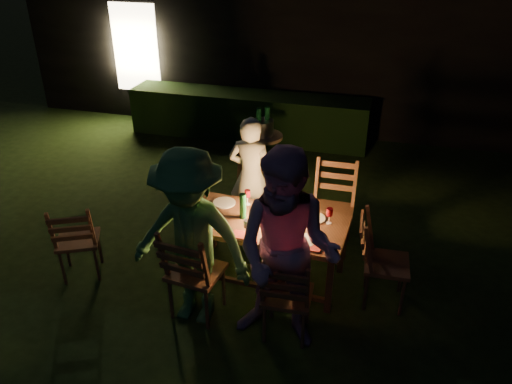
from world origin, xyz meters
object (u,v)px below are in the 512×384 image
(person_opp_right, at_px, (287,253))
(person_opp_left, at_px, (190,240))
(chair_near_right, at_px, (287,309))
(bottle_bucket_b, at_px, (267,124))
(ice_bucket, at_px, (263,128))
(dining_table, at_px, (266,227))
(chair_end, at_px, (383,276))
(bottle_bucket_a, at_px, (259,125))
(chair_far_right, at_px, (331,223))
(chair_spare, at_px, (80,252))
(side_table, at_px, (263,141))
(chair_near_left, at_px, (196,287))
(bottle_table, at_px, (243,206))
(lantern, at_px, (272,207))
(chair_far_left, at_px, (250,211))
(person_house_side, at_px, (251,177))

(person_opp_right, height_order, person_opp_left, person_opp_right)
(chair_near_right, bearing_deg, bottle_bucket_b, 105.16)
(person_opp_left, distance_m, ice_bucket, 2.93)
(dining_table, distance_m, ice_bucket, 2.23)
(chair_end, xyz_separation_m, bottle_bucket_a, (-1.87, 2.17, 0.62))
(chair_end, relative_size, person_opp_left, 0.57)
(chair_far_right, xyz_separation_m, bottle_bucket_b, (-1.14, 1.44, 0.59))
(chair_near_right, bearing_deg, chair_spare, 170.29)
(side_table, distance_m, bottle_bucket_b, 0.26)
(chair_near_left, height_order, bottle_bucket_b, bottle_bucket_b)
(dining_table, bearing_deg, bottle_table, -180.00)
(chair_near_right, bearing_deg, ice_bucket, 106.26)
(chair_end, distance_m, person_opp_left, 1.96)
(dining_table, relative_size, chair_near_right, 1.76)
(chair_near_left, xyz_separation_m, chair_far_right, (1.09, 1.48, 0.01))
(bottle_bucket_b, bearing_deg, lantern, -74.41)
(chair_spare, bearing_deg, chair_far_left, 14.38)
(chair_near_left, height_order, bottle_table, chair_near_left)
(person_opp_left, xyz_separation_m, ice_bucket, (-0.09, 2.93, -0.02))
(person_opp_left, bearing_deg, chair_spare, 171.98)
(chair_far_right, height_order, person_opp_left, person_opp_left)
(chair_far_left, bearing_deg, dining_table, 121.52)
(chair_spare, distance_m, person_house_side, 2.09)
(chair_spare, bearing_deg, person_opp_left, -37.57)
(person_opp_left, bearing_deg, chair_far_right, 57.91)
(chair_far_left, distance_m, chair_end, 1.85)
(chair_far_right, xyz_separation_m, person_opp_right, (-0.19, -1.58, 0.62))
(person_house_side, height_order, side_table, person_house_side)
(chair_near_right, relative_size, lantern, 2.77)
(dining_table, relative_size, chair_near_left, 1.61)
(chair_end, distance_m, bottle_bucket_b, 2.93)
(chair_spare, distance_m, lantern, 2.13)
(chair_far_left, relative_size, ice_bucket, 3.35)
(person_house_side, bearing_deg, dining_table, 118.76)
(chair_near_left, distance_m, side_table, 2.90)
(chair_end, distance_m, ice_bucket, 2.92)
(bottle_bucket_b, bearing_deg, person_opp_right, -72.71)
(person_opp_left, bearing_deg, bottle_bucket_a, 96.30)
(chair_near_left, xyz_separation_m, chair_near_right, (0.90, -0.05, -0.03))
(chair_far_left, relative_size, chair_spare, 1.05)
(chair_far_right, relative_size, person_house_side, 0.72)
(chair_far_right, height_order, lantern, chair_far_right)
(chair_near_left, xyz_separation_m, chair_end, (1.72, 0.67, -0.02))
(chair_near_left, xyz_separation_m, person_opp_left, (-0.00, -0.05, 0.57))
(bottle_table, xyz_separation_m, bottle_bucket_b, (-0.29, 2.16, 0.09))
(side_table, xyz_separation_m, bottle_bucket_a, (-0.05, -0.04, 0.25))
(chair_near_right, relative_size, bottle_bucket_b, 3.03)
(side_table, bearing_deg, bottle_table, -80.85)
(chair_spare, height_order, ice_bucket, ice_bucket)
(chair_far_left, distance_m, lantern, 1.03)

